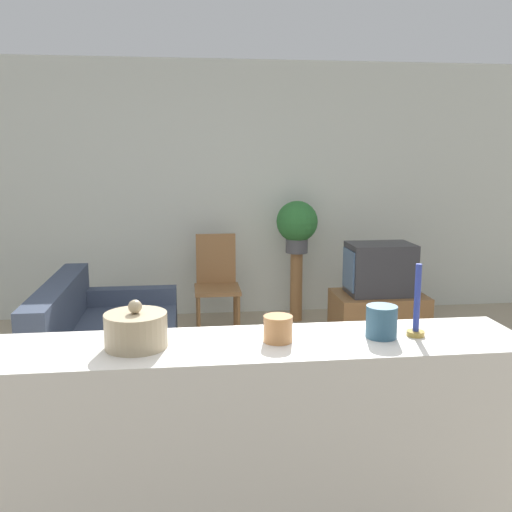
{
  "coord_description": "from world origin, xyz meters",
  "views": [
    {
      "loc": [
        -0.18,
        -2.71,
        1.75
      ],
      "look_at": [
        0.42,
        2.2,
        0.85
      ],
      "focal_mm": 40.0,
      "sensor_mm": 36.0,
      "label": 1
    }
  ],
  "objects_px": {
    "television": "(379,269)",
    "potted_plant": "(297,224)",
    "wooden_chair": "(217,279)",
    "decorative_bowl": "(136,330)",
    "couch": "(106,346)"
  },
  "relations": [
    {
      "from": "television",
      "to": "potted_plant",
      "type": "relative_size",
      "value": 1.14
    },
    {
      "from": "wooden_chair",
      "to": "potted_plant",
      "type": "relative_size",
      "value": 1.77
    },
    {
      "from": "potted_plant",
      "to": "wooden_chair",
      "type": "bearing_deg",
      "value": -166.96
    },
    {
      "from": "decorative_bowl",
      "to": "potted_plant",
      "type": "bearing_deg",
      "value": 70.21
    },
    {
      "from": "couch",
      "to": "television",
      "type": "height_order",
      "value": "television"
    },
    {
      "from": "television",
      "to": "wooden_chair",
      "type": "xyz_separation_m",
      "value": [
        -1.51,
        0.45,
        -0.16
      ]
    },
    {
      "from": "television",
      "to": "decorative_bowl",
      "type": "distance_m",
      "value": 3.64
    },
    {
      "from": "couch",
      "to": "potted_plant",
      "type": "xyz_separation_m",
      "value": [
        1.77,
        1.38,
        0.76
      ]
    },
    {
      "from": "potted_plant",
      "to": "decorative_bowl",
      "type": "xyz_separation_m",
      "value": [
        -1.32,
        -3.67,
        0.08
      ]
    },
    {
      "from": "couch",
      "to": "decorative_bowl",
      "type": "bearing_deg",
      "value": -78.81
    },
    {
      "from": "couch",
      "to": "television",
      "type": "distance_m",
      "value": 2.58
    },
    {
      "from": "wooden_chair",
      "to": "potted_plant",
      "type": "xyz_separation_m",
      "value": [
        0.84,
        0.2,
        0.52
      ]
    },
    {
      "from": "couch",
      "to": "potted_plant",
      "type": "distance_m",
      "value": 2.37
    },
    {
      "from": "couch",
      "to": "decorative_bowl",
      "type": "xyz_separation_m",
      "value": [
        0.45,
        -2.29,
        0.84
      ]
    },
    {
      "from": "wooden_chair",
      "to": "decorative_bowl",
      "type": "bearing_deg",
      "value": -97.82
    }
  ]
}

